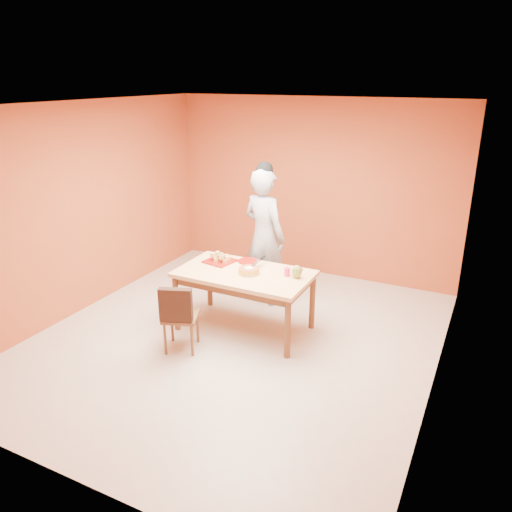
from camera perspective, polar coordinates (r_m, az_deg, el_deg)
The scene contains 17 objects.
floor at distance 6.07m, azimuth -2.35°, elevation -9.51°, with size 5.00×5.00×0.00m, color beige.
ceiling at distance 5.29m, azimuth -2.78°, elevation 16.86°, with size 5.00×5.00×0.00m, color white.
wall_back at distance 7.74m, azimuth 6.48°, elevation 7.68°, with size 4.50×4.50×0.00m, color #AF4C28.
wall_left at distance 6.87m, azimuth -19.30°, elevation 5.09°, with size 5.00×5.00×0.00m, color #AF4C28.
wall_right at distance 4.91m, azimuth 21.14°, elevation -0.91°, with size 5.00×5.00×0.00m, color #AF4C28.
dining_table at distance 6.03m, azimuth -1.35°, elevation -2.67°, with size 1.60×0.90×0.76m.
dining_chair at distance 5.74m, azimuth -8.71°, elevation -6.72°, with size 0.50×0.56×0.83m.
pastry_pile at distance 6.30m, azimuth -4.15°, elevation -0.08°, with size 0.30×0.30×0.10m, color tan, non-canonical shape.
person at distance 6.72m, azimuth 0.95°, elevation 2.21°, with size 0.68×0.45×1.86m, color #939396.
pastry_platter at distance 6.32m, azimuth -4.14°, elevation -0.58°, with size 0.34×0.34×0.02m, color maroon.
red_dinner_plate at distance 6.31m, azimuth -0.89°, elevation -0.59°, with size 0.27×0.27×0.02m, color maroon.
white_cake_plate at distance 5.94m, azimuth -0.82°, elevation -1.97°, with size 0.24×0.24×0.01m, color silver.
sponge_cake at distance 5.93m, azimuth -0.82°, elevation -1.65°, with size 0.25×0.25×0.06m, color gold.
cake_server at distance 6.06m, azimuth 0.04°, elevation -0.79°, with size 0.05×0.25×0.01m, color white.
egg_ornament at distance 5.81m, azimuth 4.66°, elevation -1.80°, with size 0.12×0.10×0.16m, color olive.
magenta_glass at distance 5.87m, azimuth 3.57°, elevation -1.81°, with size 0.07×0.07×0.10m, color #E3226D.
checker_tin at distance 6.07m, azimuth 4.87°, elevation -1.48°, with size 0.10×0.10×0.03m, color #32210D.
Camera 1 is at (2.56, -4.61, 3.00)m, focal length 35.00 mm.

